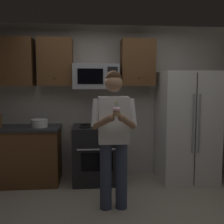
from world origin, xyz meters
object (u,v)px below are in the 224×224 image
Objects in this scene: microwave at (96,77)px; person at (114,132)px; cupcake at (116,111)px; oven_range at (96,154)px; bowl_large_white at (39,123)px; refrigerator at (187,126)px.

person is at bearing -80.25° from microwave.
microwave is 4.26× the size of cupcake.
bowl_large_white is at bearing -178.63° from oven_range.
microwave is at bearing 89.98° from oven_range.
refrigerator is (1.50, -0.04, 0.44)m from oven_range.
refrigerator is 10.35× the size of cupcake.
oven_range is at bearing 98.22° from cupcake.
bowl_large_white is at bearing 130.12° from cupcake.
cupcake is (0.00, -0.33, 0.30)m from person.
refrigerator is at bearing -1.50° from oven_range.
cupcake reaches higher than bowl_large_white.
oven_range is 1.26m from microwave.
person is at bearing 90.00° from cupcake.
person reaches higher than oven_range.
microwave is at bearing 97.55° from cupcake.
bowl_large_white is 1.72m from cupcake.
refrigerator is 1.02× the size of person.
refrigerator is (1.50, -0.16, -0.82)m from microwave.
microwave is 1.51m from cupcake.
microwave is 0.41× the size of refrigerator.
bowl_large_white is 1.55× the size of cupcake.
oven_range is 5.36× the size of cupcake.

